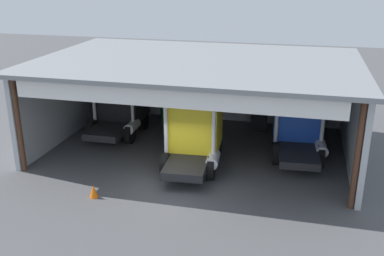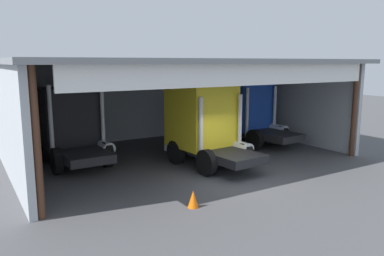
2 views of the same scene
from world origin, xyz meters
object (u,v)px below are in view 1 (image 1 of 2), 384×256
Objects in this scene: truck_black_center_right_bay at (121,102)px; truck_yellow_yard_outside at (194,126)px; traffic_cone at (94,191)px; tool_cart at (259,122)px; oil_drum at (165,113)px; truck_blue_center_bay at (299,116)px.

truck_yellow_yard_outside is at bearing -33.66° from truck_black_center_right_bay.
truck_yellow_yard_outside is (5.09, -3.30, 0.10)m from truck_black_center_right_bay.
truck_black_center_right_bay is at bearing 103.61° from traffic_cone.
truck_yellow_yard_outside reaches higher than tool_cart.
oil_drum is 5.89m from tool_cart.
traffic_cone is (-5.81, -9.85, -0.22)m from tool_cart.
truck_blue_center_bay reaches higher than tool_cart.
tool_cart is (5.87, -0.42, 0.07)m from oil_drum.
truck_black_center_right_bay is 5.50× the size of oil_drum.
truck_black_center_right_bay reaches higher than oil_drum.
truck_blue_center_bay reaches higher than oil_drum.
truck_yellow_yard_outside is 5.49m from truck_blue_center_bay.
traffic_cone is at bearing -131.23° from truck_yellow_yard_outside.
traffic_cone is at bearing -120.51° from tool_cart.
truck_blue_center_bay is at bearing 41.20° from traffic_cone.
truck_blue_center_bay reaches higher than traffic_cone.
traffic_cone is (1.84, -7.59, -1.56)m from truck_black_center_right_bay.
truck_blue_center_bay is 5.36× the size of tool_cart.
truck_black_center_right_bay is 8.08m from tool_cart.
truck_blue_center_bay is 8.85m from oil_drum.
oil_drum is 0.86× the size of tool_cart.
truck_yellow_yard_outside is 8.79× the size of traffic_cone.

